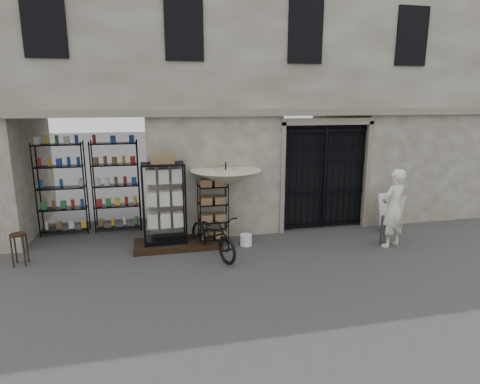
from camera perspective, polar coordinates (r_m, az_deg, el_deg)
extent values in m
plane|color=black|center=(9.19, 6.94, -9.91)|extent=(80.00, 80.00, 0.00)
cube|color=#B1AA93|center=(12.34, 0.95, 17.34)|extent=(14.00, 4.00, 9.00)
cube|color=black|center=(11.04, -20.80, 1.38)|extent=(3.00, 1.70, 3.00)
cube|color=black|center=(11.58, -20.63, 0.63)|extent=(2.70, 0.50, 2.50)
cube|color=black|center=(11.44, 11.55, 2.34)|extent=(2.50, 0.06, 3.00)
cube|color=black|center=(11.30, 11.87, 1.94)|extent=(0.05, 0.05, 2.80)
cube|color=black|center=(10.12, -9.13, -7.32)|extent=(2.00, 0.90, 0.15)
cube|color=black|center=(10.10, -10.51, -6.65)|extent=(0.99, 0.61, 0.11)
cube|color=silver|center=(9.54, -10.68, -2.02)|extent=(0.91, 0.03, 1.82)
cube|color=silver|center=(9.86, -10.71, -2.19)|extent=(0.83, 0.45, 1.52)
cube|color=olive|center=(9.63, -10.99, 4.38)|extent=(0.55, 0.42, 0.22)
cube|color=black|center=(10.05, -3.86, -3.04)|extent=(0.78, 0.63, 1.58)
cube|color=olive|center=(10.07, -3.86, -3.31)|extent=(0.66, 0.51, 1.19)
cylinder|color=black|center=(10.07, -2.02, -1.55)|extent=(0.04, 0.04, 2.07)
imported|color=beige|center=(9.91, -2.05, 2.67)|extent=(2.00, 2.01, 1.39)
cylinder|color=white|center=(10.09, 0.85, -6.83)|extent=(0.35, 0.35, 0.28)
imported|color=black|center=(9.54, -3.86, -8.95)|extent=(0.99, 1.18, 1.91)
cylinder|color=black|center=(10.00, -29.06, -5.30)|extent=(0.37, 0.37, 0.04)
cube|color=black|center=(10.11, -28.84, -7.19)|extent=(0.28, 0.28, 0.70)
cylinder|color=#545960|center=(10.71, 19.69, -5.13)|extent=(0.17, 0.17, 0.74)
imported|color=silver|center=(10.76, 20.54, -7.19)|extent=(1.38, 2.08, 0.47)
cube|color=silver|center=(11.64, 21.18, -3.00)|extent=(0.53, 0.34, 1.03)
cube|color=silver|center=(11.85, 20.09, -2.64)|extent=(0.53, 0.34, 1.03)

